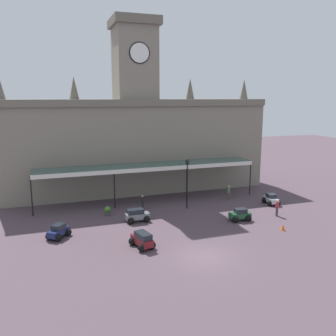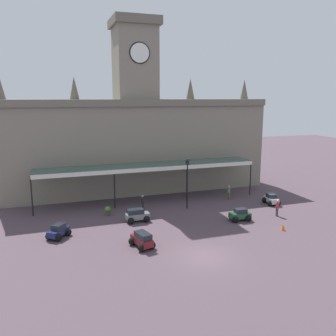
{
  "view_description": "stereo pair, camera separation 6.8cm",
  "coord_description": "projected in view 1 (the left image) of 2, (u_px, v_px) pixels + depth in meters",
  "views": [
    {
      "loc": [
        -10.6,
        -22.61,
        11.72
      ],
      "look_at": [
        0.0,
        8.56,
        5.18
      ],
      "focal_mm": 38.08,
      "sensor_mm": 36.0,
      "label": 1
    },
    {
      "loc": [
        -10.54,
        -22.63,
        11.72
      ],
      "look_at": [
        0.0,
        8.56,
        5.18
      ],
      "focal_mm": 38.08,
      "sensor_mm": 36.0,
      "label": 2
    }
  ],
  "objects": [
    {
      "name": "pedestrian_crossing_forecourt",
      "position": [
        143.0,
        202.0,
        37.38
      ],
      "size": [
        0.34,
        0.39,
        1.67
      ],
      "color": "black",
      "rests_on": "ground"
    },
    {
      "name": "pedestrian_beside_cars",
      "position": [
        277.0,
        207.0,
        35.63
      ],
      "size": [
        0.34,
        0.38,
        1.67
      ],
      "color": "#3F384C",
      "rests_on": "ground"
    },
    {
      "name": "pedestrian_near_entrance",
      "position": [
        229.0,
        192.0,
        41.52
      ],
      "size": [
        0.34,
        0.36,
        1.67
      ],
      "color": "brown",
      "rests_on": "ground"
    },
    {
      "name": "car_navy_sedan",
      "position": [
        59.0,
        232.0,
        30.18
      ],
      "size": [
        2.18,
        2.24,
        1.19
      ],
      "color": "#19214C",
      "rests_on": "ground"
    },
    {
      "name": "station_building",
      "position": [
        136.0,
        138.0,
        44.94
      ],
      "size": [
        32.48,
        7.05,
        20.93
      ],
      "color": "gray",
      "rests_on": "ground"
    },
    {
      "name": "victorian_lamppost",
      "position": [
        187.0,
        178.0,
        37.59
      ],
      "size": [
        0.3,
        0.3,
        5.38
      ],
      "color": "black",
      "rests_on": "ground"
    },
    {
      "name": "ground_plane",
      "position": [
        205.0,
        257.0,
        26.63
      ],
      "size": [
        140.0,
        140.0,
        0.0
      ],
      "primitive_type": "plane",
      "color": "#4F3E48"
    },
    {
      "name": "car_green_sedan",
      "position": [
        240.0,
        215.0,
        34.41
      ],
      "size": [
        2.11,
        1.62,
        1.19
      ],
      "color": "#1E512D",
      "rests_on": "ground"
    },
    {
      "name": "car_maroon_estate",
      "position": [
        142.0,
        240.0,
        28.25
      ],
      "size": [
        1.91,
        2.41,
        1.27
      ],
      "color": "maroon",
      "rests_on": "ground"
    },
    {
      "name": "car_silver_sedan",
      "position": [
        271.0,
        200.0,
        39.71
      ],
      "size": [
        1.67,
        2.14,
        1.19
      ],
      "color": "#B2B5BA",
      "rests_on": "ground"
    },
    {
      "name": "car_grey_estate",
      "position": [
        137.0,
        216.0,
        34.06
      ],
      "size": [
        2.28,
        1.59,
        1.27
      ],
      "color": "slate",
      "rests_on": "ground"
    },
    {
      "name": "planter_by_canopy",
      "position": [
        108.0,
        211.0,
        35.84
      ],
      "size": [
        0.6,
        0.6,
        0.96
      ],
      "color": "#47423D",
      "rests_on": "ground"
    },
    {
      "name": "traffic_cone",
      "position": [
        283.0,
        227.0,
        31.9
      ],
      "size": [
        0.4,
        0.4,
        0.58
      ],
      "primitive_type": "cone",
      "color": "orange",
      "rests_on": "ground"
    },
    {
      "name": "entrance_canopy",
      "position": [
        149.0,
        166.0,
        40.1
      ],
      "size": [
        25.06,
        3.26,
        4.28
      ],
      "color": "#38564C",
      "rests_on": "ground"
    }
  ]
}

